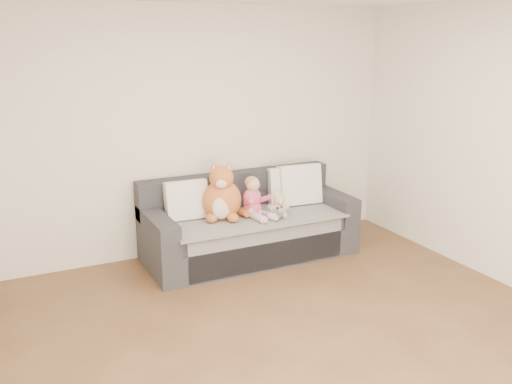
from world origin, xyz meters
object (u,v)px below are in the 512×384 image
at_px(sofa, 248,228).
at_px(toddler, 254,200).
at_px(sippy_cup, 265,215).
at_px(plush_cat, 222,197).
at_px(teddy_bear, 279,207).

distance_m(sofa, toddler, 0.36).
xyz_separation_m(toddler, sippy_cup, (0.04, -0.16, -0.12)).
xyz_separation_m(toddler, plush_cat, (-0.32, 0.08, 0.05)).
height_order(teddy_bear, sippy_cup, teddy_bear).
distance_m(sofa, sippy_cup, 0.36).
relative_size(sofa, toddler, 5.07).
bearing_deg(teddy_bear, sofa, 140.68).
bearing_deg(teddy_bear, sippy_cup, -164.08).
distance_m(teddy_bear, sippy_cup, 0.18).
height_order(toddler, teddy_bear, toddler).
bearing_deg(plush_cat, teddy_bear, 0.55).
height_order(plush_cat, teddy_bear, plush_cat).
relative_size(sofa, sippy_cup, 21.97).
distance_m(sofa, teddy_bear, 0.44).
height_order(plush_cat, sippy_cup, plush_cat).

